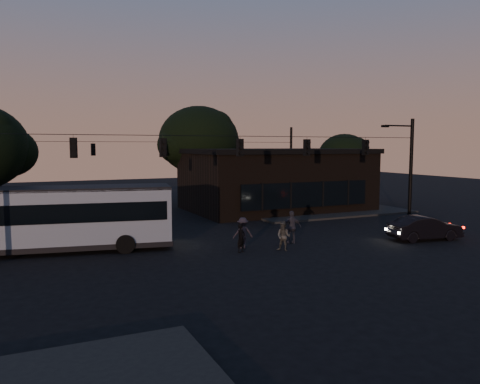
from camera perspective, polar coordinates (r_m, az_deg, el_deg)
name	(u,v)px	position (r m, az deg, el deg)	size (l,w,h in m)	color
ground	(273,258)	(23.89, 4.07, -8.04)	(120.00, 120.00, 0.00)	black
sidewalk_far_right	(316,209)	(41.81, 9.23, -2.10)	(14.00, 10.00, 0.15)	black
building	(275,179)	(41.65, 4.34, 1.57)	(15.40, 10.41, 5.40)	black
tree_behind	(199,140)	(44.98, -5.03, 6.31)	(7.60, 7.60, 9.43)	black
tree_right	(344,156)	(48.20, 12.58, 4.30)	(5.20, 5.20, 6.86)	black
signal_rig_near	(240,167)	(26.81, 0.00, 3.08)	(26.24, 0.30, 7.50)	black
signal_rig_far	(164,162)	(41.87, -9.24, 3.59)	(26.24, 0.30, 7.50)	black
bus	(53,216)	(26.76, -21.78, -2.71)	(12.62, 4.99, 3.47)	gray
car	(425,228)	(30.31, 21.63, -4.10)	(1.53, 4.40, 1.45)	black
pedestrian_a	(241,238)	(24.94, 0.13, -5.63)	(0.56, 0.37, 1.54)	black
pedestrian_b	(284,236)	(25.41, 5.33, -5.41)	(0.76, 0.59, 1.57)	#3E3E39
pedestrian_c	(292,227)	(27.37, 6.35, -4.27)	(1.12, 0.46, 1.91)	#2E2E39
pedestrian_d	(243,233)	(25.92, 0.35, -5.00)	(1.11, 0.64, 1.72)	black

